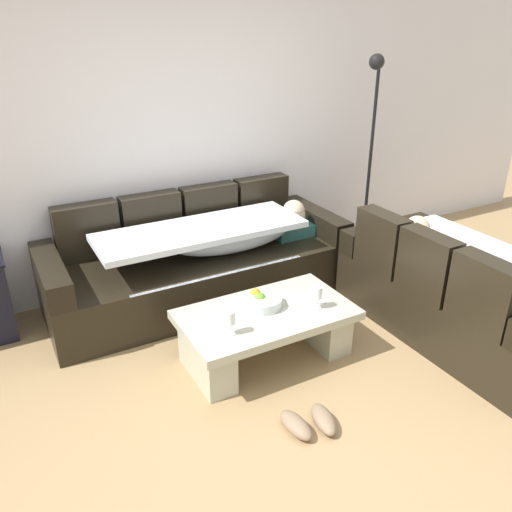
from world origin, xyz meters
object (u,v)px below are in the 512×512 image
pair_of_shoes (310,422)px  couch_along_wall (203,262)px  coffee_table (266,329)px  open_magazine (304,297)px  couch_near_window (456,292)px  wine_glass_near_left (230,318)px  floor_lamp (370,146)px  fruit_bowl (262,301)px  wine_glass_near_right (317,293)px

pair_of_shoes → couch_along_wall: bearing=86.5°
couch_along_wall → coffee_table: couch_along_wall is taller
coffee_table → open_magazine: open_magazine is taller
coffee_table → couch_along_wall: bearing=91.1°
couch_along_wall → couch_near_window: same height
couch_near_window → pair_of_shoes: couch_near_window is taller
wine_glass_near_left → floor_lamp: (2.14, 1.27, 0.62)m
fruit_bowl → open_magazine: 0.33m
couch_along_wall → open_magazine: size_ratio=9.03×
open_magazine → pair_of_shoes: size_ratio=0.86×
open_magazine → pair_of_shoes: 0.97m
wine_glass_near_right → open_magazine: wine_glass_near_right is taller
fruit_bowl → floor_lamp: (1.79, 1.05, 0.70)m
wine_glass_near_right → wine_glass_near_left: bearing=-179.6°
open_magazine → pair_of_shoes: (-0.46, -0.78, -0.34)m
open_magazine → wine_glass_near_right: bearing=-69.9°
wine_glass_near_left → couch_near_window: bearing=-8.0°
couch_along_wall → wine_glass_near_right: size_ratio=15.23×
couch_near_window → fruit_bowl: bearing=71.9°
fruit_bowl → pair_of_shoes: bearing=-99.4°
couch_along_wall → wine_glass_near_right: bearing=-73.6°
coffee_table → pair_of_shoes: size_ratio=3.67×
couch_near_window → fruit_bowl: couch_near_window is taller
coffee_table → wine_glass_near_left: (-0.34, -0.14, 0.26)m
fruit_bowl → wine_glass_near_left: (-0.35, -0.22, 0.08)m
wine_glass_near_left → open_magazine: 0.71m
couch_along_wall → floor_lamp: floor_lamp is taller
open_magazine → couch_along_wall: bearing=131.6°
couch_near_window → wine_glass_near_left: (-1.78, 0.25, 0.16)m
floor_lamp → pair_of_shoes: (-1.93, -1.88, -1.07)m
couch_along_wall → fruit_bowl: bearing=-88.4°
couch_along_wall → fruit_bowl: 0.97m
coffee_table → wine_glass_near_right: (0.33, -0.13, 0.26)m
fruit_bowl → floor_lamp: size_ratio=0.14×
couch_along_wall → floor_lamp: 1.99m
coffee_table → wine_glass_near_right: bearing=-21.8°
wine_glass_near_left → pair_of_shoes: size_ratio=0.51×
open_magazine → couch_near_window: bearing=1.5°
wine_glass_near_left → open_magazine: bearing=14.0°
couch_along_wall → coffee_table: size_ratio=2.11×
wine_glass_near_left → wine_glass_near_right: 0.67m
coffee_table → pair_of_shoes: coffee_table is taller
floor_lamp → pair_of_shoes: floor_lamp is taller
couch_along_wall → open_magazine: 1.08m
couch_near_window → fruit_bowl: size_ratio=6.40×
coffee_table → wine_glass_near_left: size_ratio=7.23×
couch_near_window → wine_glass_near_left: 1.80m
coffee_table → pair_of_shoes: (-0.13, -0.75, -0.19)m
pair_of_shoes → fruit_bowl: bearing=80.6°
couch_along_wall → wine_glass_near_left: couch_along_wall is taller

